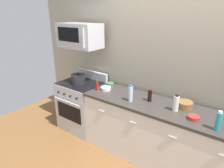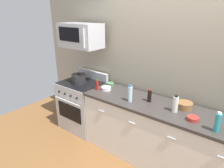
{
  "view_description": "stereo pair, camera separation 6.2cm",
  "coord_description": "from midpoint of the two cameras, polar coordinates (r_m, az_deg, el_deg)",
  "views": [
    {
      "loc": [
        0.84,
        -2.33,
        2.15
      ],
      "look_at": [
        -0.82,
        -0.05,
        1.08
      ],
      "focal_mm": 31.21,
      "sensor_mm": 36.0,
      "label": 1
    },
    {
      "loc": [
        0.89,
        -2.29,
        2.15
      ],
      "look_at": [
        -0.82,
        -0.05,
        1.08
      ],
      "focal_mm": 31.21,
      "sensor_mm": 36.0,
      "label": 2
    }
  ],
  "objects": [
    {
      "name": "bottle_water_clear",
      "position": [
        2.78,
        4.81,
        -2.82
      ],
      "size": [
        0.06,
        0.06,
        0.25
      ],
      "color": "silver",
      "rests_on": "countertop_slab"
    },
    {
      "name": "stockpot",
      "position": [
        3.52,
        -10.4,
        1.48
      ],
      "size": [
        0.25,
        0.25,
        0.2
      ],
      "color": "#262628",
      "rests_on": "range_oven"
    },
    {
      "name": "range_oven",
      "position": [
        3.76,
        -9.28,
        -6.05
      ],
      "size": [
        0.76,
        0.69,
        1.07
      ],
      "color": "#B7BABF",
      "rests_on": "ground_plane"
    },
    {
      "name": "bowl_red_small",
      "position": [
        2.55,
        22.12,
        -9.09
      ],
      "size": [
        0.13,
        0.13,
        0.05
      ],
      "color": "#B72D28",
      "rests_on": "countertop_slab"
    },
    {
      "name": "bowl_white_ceramic",
      "position": [
        3.19,
        -2.34,
        -1.3
      ],
      "size": [
        0.16,
        0.16,
        0.05
      ],
      "color": "white",
      "rests_on": "countertop_slab"
    },
    {
      "name": "back_wall",
      "position": [
        2.97,
        17.82,
        4.17
      ],
      "size": [
        5.48,
        0.1,
        2.7
      ],
      "primitive_type": "cube",
      "color": "#9E937F",
      "rests_on": "ground_plane"
    },
    {
      "name": "bottle_dish_soap",
      "position": [
        2.4,
        28.06,
        -9.59
      ],
      "size": [
        0.06,
        0.06,
        0.24
      ],
      "color": "teal",
      "rests_on": "countertop_slab"
    },
    {
      "name": "bottle_hot_sauce_red",
      "position": [
        3.19,
        -5.0,
        -0.32
      ],
      "size": [
        0.05,
        0.05,
        0.18
      ],
      "color": "#B21914",
      "rests_on": "countertop_slab"
    },
    {
      "name": "bowl_green_glaze",
      "position": [
        3.38,
        -1.15,
        -0.05
      ],
      "size": [
        0.13,
        0.13,
        0.05
      ],
      "color": "#477A4C",
      "rests_on": "countertop_slab"
    },
    {
      "name": "bowl_wooden_salad",
      "position": [
        2.79,
        19.91,
        -5.63
      ],
      "size": [
        0.21,
        0.21,
        0.09
      ],
      "color": "brown",
      "rests_on": "countertop_slab"
    },
    {
      "name": "microwave",
      "position": [
        3.42,
        -10.0,
        13.8
      ],
      "size": [
        0.74,
        0.44,
        0.4
      ],
      "color": "#B7BABF"
    },
    {
      "name": "bottle_vinegar_white",
      "position": [
        2.63,
        17.6,
        -5.42
      ],
      "size": [
        0.07,
        0.07,
        0.23
      ],
      "color": "silver",
      "rests_on": "countertop_slab"
    },
    {
      "name": "bottle_soy_sauce_dark",
      "position": [
        2.83,
        10.41,
        -3.33
      ],
      "size": [
        0.06,
        0.06,
        0.19
      ],
      "color": "black",
      "rests_on": "countertop_slab"
    },
    {
      "name": "counter_unit",
      "position": [
        2.99,
        13.22,
        -14.22
      ],
      "size": [
        2.39,
        0.66,
        0.92
      ],
      "color": "silver",
      "rests_on": "ground_plane"
    },
    {
      "name": "ground_plane",
      "position": [
        3.27,
        12.53,
        -20.85
      ],
      "size": [
        6.58,
        6.58,
        0.0
      ],
      "primitive_type": "plane",
      "color": "brown"
    }
  ]
}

